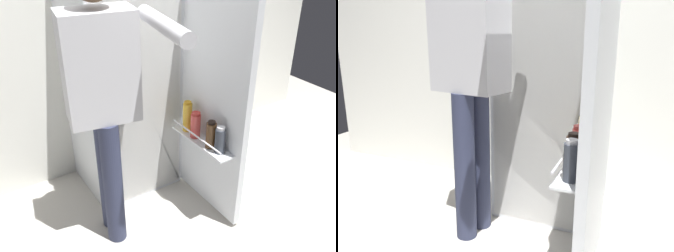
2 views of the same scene
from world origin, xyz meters
The scene contains 4 objects.
ground_plane centered at (0.00, 0.00, 0.00)m, with size 5.65×5.65×0.00m, color #B7B2A8.
kitchen_wall centered at (0.00, 0.88, 1.26)m, with size 4.40×0.10×2.52m, color silver.
refrigerator centered at (0.03, 0.49, 0.82)m, with size 0.70×1.21×1.65m.
person centered at (-0.34, 0.05, 1.03)m, with size 0.55×0.77×1.72m.
Camera 2 is at (0.54, -1.55, 1.16)m, focal length 36.00 mm.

